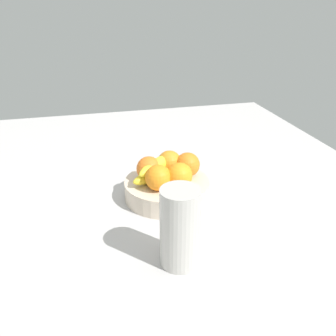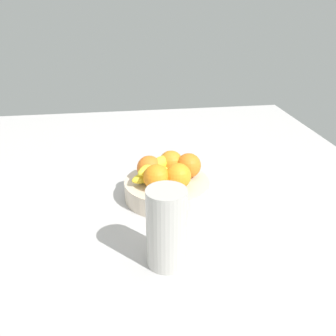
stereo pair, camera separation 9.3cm
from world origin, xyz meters
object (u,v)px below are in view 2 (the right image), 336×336
object	(u,v)px
orange_front_left	(178,176)
orange_front_right	(189,165)
orange_center	(171,163)
banana_bunch	(159,169)
fruit_bowl	(168,189)
orange_back_right	(156,177)
orange_back_left	(149,168)
thermos_tumbler	(167,228)

from	to	relation	value
orange_front_left	orange_front_right	world-z (taller)	same
orange_center	banana_bunch	distance (cm)	4.79
orange_front_left	orange_center	xyz separation A→B (cm)	(8.88, 0.58, 0.00)
orange_front_left	banana_bunch	world-z (taller)	orange_front_left
orange_center	fruit_bowl	bearing A→B (deg)	160.81
fruit_bowl	orange_back_right	xyz separation A→B (cm)	(-4.30, 3.80, 6.23)
orange_front_left	orange_back_left	distance (cm)	9.48
orange_front_left	orange_back_right	size ratio (longest dim) A/B	1.00
orange_center	banana_bunch	bearing A→B (deg)	123.05
orange_front_left	orange_back_left	xyz separation A→B (cm)	(6.16, 7.21, 0.00)
orange_front_right	orange_back_left	bearing A→B (deg)	90.31
orange_front_right	thermos_tumbler	bearing A→B (deg)	160.45
orange_front_left	thermos_tumbler	size ratio (longest dim) A/B	0.39
fruit_bowl	thermos_tumbler	xyz separation A→B (cm)	(-28.47, 4.48, 6.35)
orange_back_left	thermos_tumbler	world-z (taller)	thermos_tumbler
orange_front_right	orange_back_right	xyz separation A→B (cm)	(-6.08, 10.05, 0.00)
banana_bunch	orange_front_left	bearing A→B (deg)	-143.92
orange_back_left	banana_bunch	distance (cm)	2.67
orange_back_right	orange_center	bearing A→B (deg)	-31.45
fruit_bowl	orange_front_right	world-z (taller)	orange_front_right
orange_front_right	orange_back_right	bearing A→B (deg)	121.15
orange_back_right	fruit_bowl	bearing A→B (deg)	-41.45
orange_back_left	fruit_bowl	bearing A→B (deg)	-108.61
fruit_bowl	banana_bunch	xyz separation A→B (cm)	(1.83, 2.45, 5.79)
orange_front_right	orange_center	world-z (taller)	same
orange_center	banana_bunch	xyz separation A→B (cm)	(-2.60, 4.00, -0.45)
thermos_tumbler	orange_back_right	bearing A→B (deg)	-1.62
orange_back_left	orange_back_right	xyz separation A→B (cm)	(-6.02, -1.29, 0.00)
orange_center	orange_back_left	xyz separation A→B (cm)	(-2.71, 6.63, 0.00)
fruit_bowl	orange_front_left	distance (cm)	7.95
orange_back_left	banana_bunch	xyz separation A→B (cm)	(0.12, -2.63, -0.45)
orange_front_left	orange_back_right	distance (cm)	5.92
orange_back_left	orange_back_right	size ratio (longest dim) A/B	1.00
fruit_bowl	orange_back_left	distance (cm)	8.23
fruit_bowl	orange_center	distance (cm)	7.80
orange_back_right	orange_back_left	bearing A→B (deg)	12.09
orange_front_left	orange_center	bearing A→B (deg)	3.73
fruit_bowl	orange_back_left	bearing A→B (deg)	71.39
fruit_bowl	orange_back_left	xyz separation A→B (cm)	(1.71, 5.09, 6.23)
orange_center	orange_back_right	world-z (taller)	same
fruit_bowl	banana_bunch	world-z (taller)	banana_bunch
orange_center	thermos_tumbler	size ratio (longest dim) A/B	0.39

